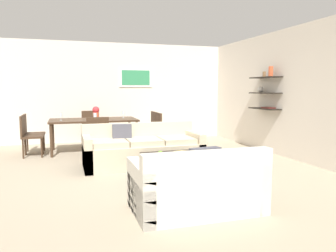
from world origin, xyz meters
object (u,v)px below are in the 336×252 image
Objects in this scene: wine_glass_foot at (95,115)px; wine_glass_left_near at (61,115)px; dining_chair_head at (91,126)px; dining_chair_foot at (97,135)px; candle_jar at (193,154)px; dining_chair_right_near at (154,129)px; dining_chair_left_far at (30,131)px; dining_chair_left_near at (28,133)px; centerpiece_vase at (96,112)px; dining_chair_right_far at (149,127)px; apple_on_coffee_table at (160,153)px; dining_table at (94,122)px; wine_glass_right_far at (123,113)px; coffee_table at (177,168)px; sofa_beige at (142,150)px; loveseat_white at (197,186)px; decorative_bowl at (182,154)px.

wine_glass_foot is 1.02× the size of wine_glass_left_near.
wine_glass_left_near is at bearing 155.72° from wine_glass_foot.
dining_chair_foot is (0.00, -1.83, 0.00)m from dining_chair_head.
dining_chair_head is (-1.29, 3.89, 0.09)m from candle_jar.
wine_glass_foot is (-0.00, 0.47, 0.37)m from dining_chair_foot.
wine_glass_left_near reaches higher than candle_jar.
wine_glass_foot reaches higher than dining_chair_right_near.
dining_chair_left_far is 1.58m from wine_glass_foot.
dining_chair_foot is (-1.29, 2.06, 0.09)m from candle_jar.
candle_jar is 3.83m from dining_chair_left_near.
candle_jar is 0.27× the size of centerpiece_vase.
dining_chair_left_near is (-2.77, -0.46, 0.00)m from dining_chair_right_far.
dining_chair_foot reaches higher than apple_on_coffee_table.
dining_table is at bearing -155.80° from centerpiece_vase.
wine_glass_right_far reaches higher than dining_table.
coffee_table is at bearing -51.40° from dining_chair_left_far.
dining_chair_right_near is at bearing 0.00° from dining_chair_left_near.
coffee_table is 2.71m from wine_glass_foot.
coffee_table is at bearing -83.14° from wine_glass_right_far.
dining_chair_left_far reaches higher than candle_jar.
dining_chair_right_far is 1.79m from dining_chair_foot.
dining_chair_right_near is 5.00× the size of wine_glass_foot.
coffee_table is 3.92m from dining_chair_head.
dining_chair_right_far is 1.54m from dining_chair_head.
sofa_beige is 1.06m from apple_on_coffee_table.
dining_chair_left_near is 1.79m from dining_chair_head.
centerpiece_vase is at bearing 100.61° from loveseat_white.
dining_chair_right_far is at bearing 88.36° from candle_jar.
wine_glass_foot is at bearing 114.05° from coffee_table.
dining_chair_right_near reaches higher than sofa_beige.
candle_jar is at bearing -36.69° from decorative_bowl.
dining_chair_right_far and dining_chair_foot have the same top height.
loveseat_white is at bearing -79.39° from centerpiece_vase.
dining_chair_head is 5.34× the size of wine_glass_right_far.
dining_chair_left_near is at bearing 153.63° from dining_chair_foot.
dining_table is (-1.15, 2.86, 0.27)m from decorative_bowl.
dining_chair_left_near is 1.45m from wine_glass_foot.
dining_chair_left_near is (-2.19, 2.54, 0.08)m from apple_on_coffee_table.
candle_jar reaches higher than coffee_table.
dining_chair_left_near and dining_chair_head have the same top height.
dining_chair_right_far is (0.63, 1.95, 0.21)m from sofa_beige.
decorative_bowl is 3.99m from dining_chair_left_far.
candle_jar is at bearing -22.70° from apple_on_coffee_table.
dining_chair_left_far is at bearing 180.00° from dining_chair_right_far.
sofa_beige reaches higher than apple_on_coffee_table.
dining_chair_right_far is (0.24, 3.09, 0.09)m from decorative_bowl.
wine_glass_left_near reaches higher than dining_table.
dining_chair_head is 1.12m from wine_glass_right_far.
coffee_table is 3.13m from centerpiece_vase.
centerpiece_vase is (-0.70, 1.75, 0.61)m from sofa_beige.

